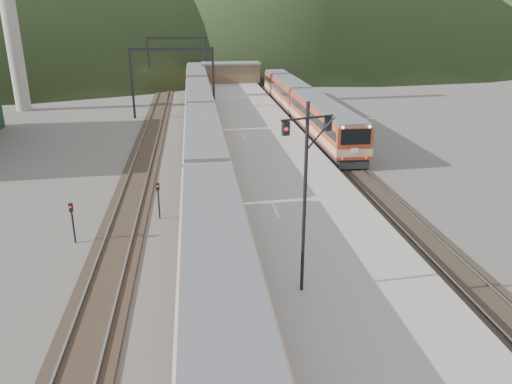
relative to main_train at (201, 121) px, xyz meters
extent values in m
cube|color=black|center=(0.00, -3.05, -1.93)|extent=(2.60, 200.00, 0.12)
cube|color=slate|center=(-0.72, -3.05, -1.83)|extent=(0.10, 200.00, 0.14)
cube|color=slate|center=(0.72, -3.05, -1.83)|extent=(0.10, 200.00, 0.14)
cube|color=black|center=(-5.00, -3.05, -1.93)|extent=(2.60, 200.00, 0.12)
cube|color=slate|center=(-5.72, -3.05, -1.83)|extent=(0.10, 200.00, 0.14)
cube|color=slate|center=(-4.28, -3.05, -1.83)|extent=(0.10, 200.00, 0.14)
cube|color=black|center=(11.50, -3.05, -1.93)|extent=(2.60, 200.00, 0.12)
cube|color=slate|center=(10.78, -3.05, -1.83)|extent=(0.10, 200.00, 0.14)
cube|color=slate|center=(12.22, -3.05, -1.83)|extent=(0.10, 200.00, 0.14)
cube|color=gray|center=(5.60, -5.05, -1.49)|extent=(8.00, 100.00, 1.00)
cube|color=black|center=(-7.50, 11.95, 2.01)|extent=(0.25, 0.25, 8.00)
cube|color=black|center=(1.80, 11.95, 2.01)|extent=(0.25, 0.25, 8.00)
cube|color=black|center=(-2.85, 11.95, 5.81)|extent=(9.30, 0.22, 0.35)
cube|color=black|center=(-7.50, 36.95, 2.01)|extent=(0.25, 0.25, 8.00)
cube|color=black|center=(1.80, 36.95, 2.01)|extent=(0.25, 0.25, 8.00)
cube|color=black|center=(-2.85, 36.95, 5.81)|extent=(9.30, 0.22, 0.35)
cube|color=brown|center=(5.60, 34.95, 0.41)|extent=(9.00, 4.00, 2.80)
cube|color=slate|center=(5.60, 34.95, 1.96)|extent=(9.40, 4.40, 0.30)
cube|color=tan|center=(0.00, -29.83, 0.00)|extent=(2.88, 19.38, 3.52)
cube|color=tan|center=(0.00, -9.94, 0.00)|extent=(2.88, 19.38, 3.52)
cube|color=tan|center=(0.00, 9.94, 0.00)|extent=(2.88, 19.38, 3.52)
cube|color=tan|center=(0.00, 29.83, 0.00)|extent=(2.88, 19.38, 3.52)
cube|color=#A8391F|center=(11.50, -1.97, -0.02)|extent=(2.85, 19.14, 3.47)
cube|color=#A8391F|center=(11.50, 17.67, -0.02)|extent=(2.85, 19.14, 3.47)
cylinder|color=black|center=(3.45, -29.76, 2.88)|extent=(0.14, 0.14, 7.73)
cube|color=black|center=(3.45, -29.76, 6.14)|extent=(2.11, 0.77, 0.07)
cube|color=black|center=(2.60, -30.05, 5.84)|extent=(0.29, 0.25, 0.50)
cube|color=black|center=(4.30, -29.47, 5.84)|extent=(0.29, 0.25, 0.50)
cylinder|color=black|center=(-2.95, -19.03, -0.99)|extent=(0.10, 0.10, 2.00)
cube|color=black|center=(-2.95, -19.03, 0.06)|extent=(0.23, 0.18, 0.45)
cylinder|color=black|center=(-7.30, -21.83, -0.99)|extent=(0.10, 0.10, 2.00)
cube|color=black|center=(-7.30, -21.83, 0.06)|extent=(0.25, 0.21, 0.45)
camera|label=1|loc=(-0.65, -47.31, 9.78)|focal=35.00mm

